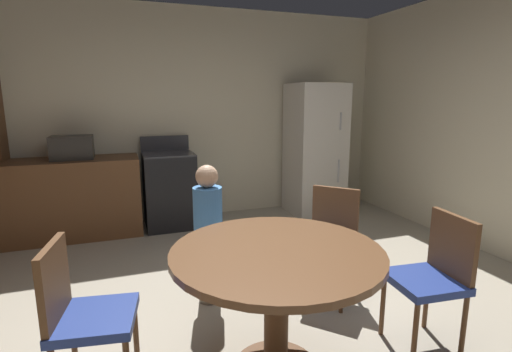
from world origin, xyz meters
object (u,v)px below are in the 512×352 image
Objects in this scene: oven_range at (169,189)px; chair_east at (434,273)px; chair_west at (81,311)px; person_child at (208,231)px; microwave at (72,148)px; dining_table at (277,276)px; chair_northeast at (330,235)px; refrigerator at (315,149)px.

chair_east is (1.27, -2.97, 0.03)m from oven_range.
person_child reaches higher than chair_west.
oven_range is 1.01× the size of person_child.
microwave is 0.37× the size of dining_table.
oven_range is 2.39m from chair_northeast.
oven_range is at bearing -108.37° from chair_northeast.
chair_west is (-2.76, -2.66, -0.38)m from refrigerator.
microwave is 0.51× the size of chair_northeast.
chair_northeast is at bearing -46.74° from microwave.
chair_east reaches higher than dining_table.
microwave is at bearing 114.02° from dining_table.
chair_east is 0.80× the size of person_child.
chair_east is (-0.70, -2.92, -0.38)m from refrigerator.
person_child is (0.05, -1.95, 0.11)m from oven_range.
chair_east is 0.85m from chair_northeast.
dining_table is at bearing -65.98° from microwave.
refrigerator reaches higher than person_child.
chair_west is at bearing -136.03° from refrigerator.
oven_range is 2.89m from dining_table.
refrigerator is 1.49× the size of dining_table.
chair_northeast is at bearing -65.79° from chair_east.
oven_range reaches higher than chair_west.
oven_range is 1.19m from microwave.
chair_east is at bearing -66.92° from oven_range.
oven_range reaches higher than dining_table.
microwave is at bearing -89.72° from chair_northeast.
person_child is (1.10, -1.95, -0.45)m from microwave.
oven_range is at bearing -61.49° from chair_east.
chair_west is (-1.02, 0.16, -0.10)m from dining_table.
dining_table is at bearing 0.00° from chair_northeast.
chair_west is at bearing -1.82° from chair_east.
chair_northeast is 0.80× the size of person_child.
microwave reaches higher than dining_table.
person_child is at bearing 51.14° from chair_west.
chair_west is at bearing -84.59° from microwave.
refrigerator is 1.61× the size of person_child.
microwave reaches higher than chair_east.
refrigerator is 2.02× the size of chair_east.
microwave is 0.51× the size of chair_east.
chair_northeast is at bearing -65.39° from oven_range.
chair_west is (0.26, -2.71, -0.53)m from microwave.
dining_table is at bearing 0.00° from chair_east.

